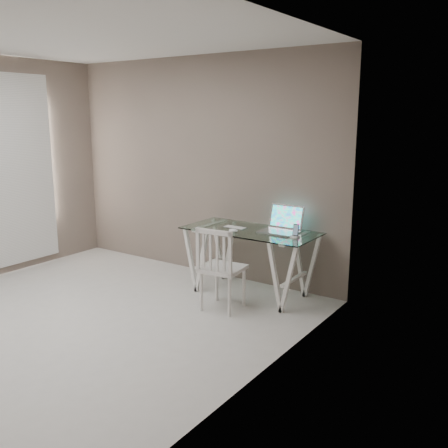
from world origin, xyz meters
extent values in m
plane|color=#BAB8B3|center=(0.00, 0.00, 0.00)|extent=(4.50, 4.50, 0.00)
cube|color=white|center=(0.00, 0.00, 2.70)|extent=(4.00, 4.50, 0.02)
cube|color=#6F6057|center=(0.00, 2.25, 1.35)|extent=(4.00, 0.02, 2.70)
cube|color=#6F6057|center=(2.00, 0.00, 1.35)|extent=(0.02, 4.50, 2.70)
cube|color=silver|center=(1.00, 1.85, 0.74)|extent=(1.50, 0.70, 0.01)
cube|color=white|center=(0.45, 1.85, 0.36)|extent=(0.24, 0.62, 0.72)
cube|color=white|center=(1.55, 1.85, 0.36)|extent=(0.24, 0.62, 0.72)
cube|color=silver|center=(0.99, 1.32, 0.44)|extent=(0.45, 0.45, 0.04)
cylinder|color=silver|center=(0.84, 1.14, 0.21)|extent=(0.03, 0.03, 0.42)
cylinder|color=silver|center=(1.17, 1.18, 0.21)|extent=(0.03, 0.03, 0.42)
cylinder|color=silver|center=(0.81, 1.47, 0.21)|extent=(0.03, 0.03, 0.42)
cylinder|color=silver|center=(1.13, 1.50, 0.21)|extent=(0.03, 0.03, 0.42)
cube|color=silver|center=(1.01, 1.13, 0.66)|extent=(0.41, 0.07, 0.46)
cube|color=#B6B6BB|center=(1.31, 1.91, 0.75)|extent=(0.40, 0.28, 0.02)
cube|color=#19D899|center=(1.31, 2.09, 0.89)|extent=(0.40, 0.08, 0.26)
cube|color=silver|center=(0.79, 1.85, 0.75)|extent=(0.27, 0.11, 0.01)
ellipsoid|color=white|center=(0.89, 1.66, 0.76)|extent=(0.11, 0.06, 0.03)
cube|color=white|center=(1.56, 1.82, 0.75)|extent=(0.08, 0.08, 0.02)
cube|color=black|center=(1.56, 1.83, 0.82)|extent=(0.06, 0.03, 0.12)
camera|label=1|loc=(3.80, -2.75, 2.00)|focal=40.00mm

